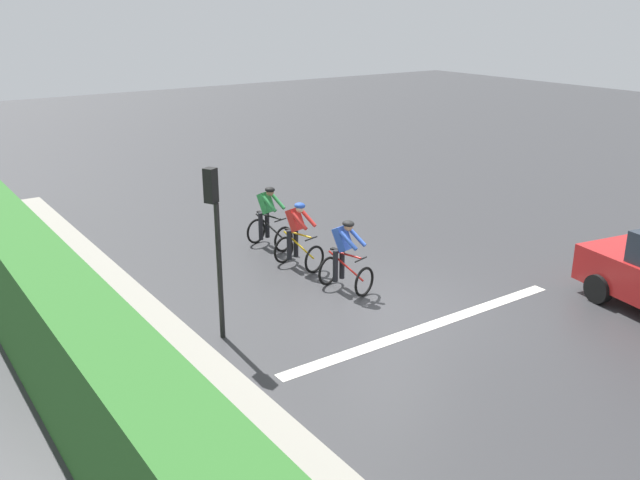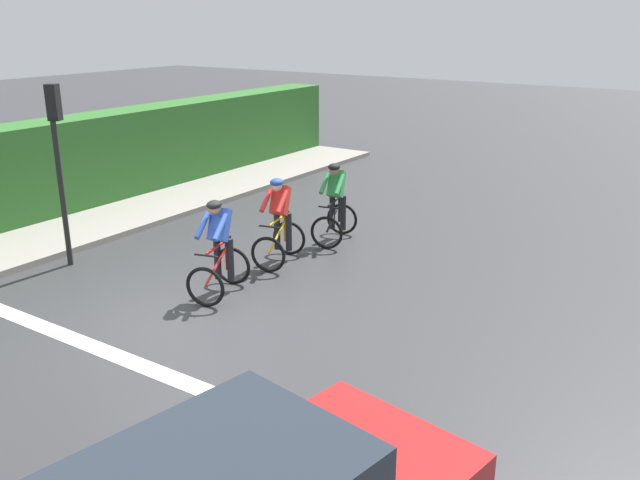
# 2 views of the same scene
# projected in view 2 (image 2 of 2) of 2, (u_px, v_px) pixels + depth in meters

# --- Properties ---
(ground_plane) EXTENTS (80.00, 80.00, 0.00)m
(ground_plane) POSITION_uv_depth(u_px,v_px,m) (177.00, 325.00, 10.30)
(ground_plane) COLOR #333335
(sidewalk_kerb) EXTENTS (2.80, 21.96, 0.12)m
(sidewalk_kerb) POSITION_uv_depth(u_px,v_px,m) (64.00, 229.00, 14.71)
(sidewalk_kerb) COLOR gray
(sidewalk_kerb) RESTS_ON ground
(stone_wall_low) EXTENTS (0.44, 21.96, 0.57)m
(stone_wall_low) POSITION_uv_depth(u_px,v_px,m) (38.00, 212.00, 15.12)
(stone_wall_low) COLOR tan
(stone_wall_low) RESTS_ON ground
(hedge_wall) EXTENTS (1.10, 21.96, 2.21)m
(hedge_wall) POSITION_uv_depth(u_px,v_px,m) (24.00, 175.00, 15.01)
(hedge_wall) COLOR #2D6628
(hedge_wall) RESTS_ON ground
(road_marking_stop_line) EXTENTS (7.00, 0.30, 0.01)m
(road_marking_stop_line) POSITION_uv_depth(u_px,v_px,m) (116.00, 355.00, 9.36)
(road_marking_stop_line) COLOR silver
(road_marking_stop_line) RESTS_ON ground
(cyclist_lead) EXTENTS (0.92, 1.21, 1.66)m
(cyclist_lead) POSITION_uv_depth(u_px,v_px,m) (335.00, 204.00, 13.88)
(cyclist_lead) COLOR black
(cyclist_lead) RESTS_ON ground
(cyclist_second) EXTENTS (0.92, 1.21, 1.66)m
(cyclist_second) POSITION_uv_depth(u_px,v_px,m) (279.00, 222.00, 12.64)
(cyclist_second) COLOR black
(cyclist_second) RESTS_ON ground
(cyclist_mid) EXTENTS (0.95, 1.22, 1.66)m
(cyclist_mid) POSITION_uv_depth(u_px,v_px,m) (219.00, 249.00, 11.18)
(cyclist_mid) COLOR black
(cyclist_mid) RESTS_ON ground
(traffic_light_near_crossing) EXTENTS (0.27, 0.29, 3.34)m
(traffic_light_near_crossing) POSITION_uv_depth(u_px,v_px,m) (58.00, 147.00, 12.13)
(traffic_light_near_crossing) COLOR black
(traffic_light_near_crossing) RESTS_ON ground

